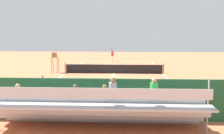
{
  "coord_description": "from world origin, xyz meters",
  "views": [
    {
      "loc": [
        -1.09,
        25.59,
        4.12
      ],
      "look_at": [
        0.0,
        4.0,
        1.2
      ],
      "focal_mm": 40.16,
      "sensor_mm": 36.0,
      "label": 1
    }
  ],
  "objects_px": {
    "tennis_net": "(114,69)",
    "tennis_ball_near": "(94,63)",
    "line_judge": "(42,93)",
    "tennis_player": "(112,55)",
    "bleacher_stand": "(99,109)",
    "umpire_chair": "(55,60)",
    "tennis_ball_far": "(121,62)",
    "equipment_bag": "(99,112)",
    "tennis_racket": "(105,62)",
    "courtside_bench": "(141,104)"
  },
  "relations": [
    {
      "from": "umpire_chair",
      "to": "tennis_ball_far",
      "type": "height_order",
      "value": "umpire_chair"
    },
    {
      "from": "tennis_net",
      "to": "courtside_bench",
      "type": "xyz_separation_m",
      "value": [
        -1.93,
        13.27,
        0.06
      ]
    },
    {
      "from": "tennis_ball_near",
      "to": "equipment_bag",
      "type": "bearing_deg",
      "value": 97.75
    },
    {
      "from": "umpire_chair",
      "to": "tennis_racket",
      "type": "distance_m",
      "value": 10.91
    },
    {
      "from": "equipment_bag",
      "to": "tennis_ball_near",
      "type": "relative_size",
      "value": 13.64
    },
    {
      "from": "tennis_ball_near",
      "to": "line_judge",
      "type": "distance_m",
      "value": 21.21
    },
    {
      "from": "tennis_player",
      "to": "tennis_racket",
      "type": "relative_size",
      "value": 3.33
    },
    {
      "from": "bleacher_stand",
      "to": "line_judge",
      "type": "relative_size",
      "value": 4.7
    },
    {
      "from": "tennis_racket",
      "to": "tennis_ball_near",
      "type": "height_order",
      "value": "tennis_ball_near"
    },
    {
      "from": "tennis_net",
      "to": "tennis_ball_near",
      "type": "distance_m",
      "value": 8.79
    },
    {
      "from": "bleacher_stand",
      "to": "courtside_bench",
      "type": "relative_size",
      "value": 5.03
    },
    {
      "from": "tennis_ball_far",
      "to": "umpire_chair",
      "type": "bearing_deg",
      "value": 54.87
    },
    {
      "from": "tennis_net",
      "to": "tennis_ball_far",
      "type": "bearing_deg",
      "value": -93.14
    },
    {
      "from": "line_judge",
      "to": "tennis_player",
      "type": "bearing_deg",
      "value": -96.11
    },
    {
      "from": "umpire_chair",
      "to": "tennis_racket",
      "type": "xyz_separation_m",
      "value": [
        -4.49,
        -9.86,
        -1.3
      ]
    },
    {
      "from": "tennis_net",
      "to": "umpire_chair",
      "type": "xyz_separation_m",
      "value": [
        6.2,
        -0.11,
        0.81
      ]
    },
    {
      "from": "bleacher_stand",
      "to": "tennis_ball_far",
      "type": "distance_m",
      "value": 25.06
    },
    {
      "from": "tennis_racket",
      "to": "tennis_ball_far",
      "type": "xyz_separation_m",
      "value": [
        -2.24,
        0.29,
        0.02
      ]
    },
    {
      "from": "tennis_player",
      "to": "umpire_chair",
      "type": "bearing_deg",
      "value": 62.59
    },
    {
      "from": "tennis_net",
      "to": "courtside_bench",
      "type": "bearing_deg",
      "value": 98.25
    },
    {
      "from": "bleacher_stand",
      "to": "umpire_chair",
      "type": "xyz_separation_m",
      "value": [
        6.23,
        -15.47,
        0.37
      ]
    },
    {
      "from": "umpire_chair",
      "to": "equipment_bag",
      "type": "xyz_separation_m",
      "value": [
        -6.0,
        13.51,
        -1.13
      ]
    },
    {
      "from": "equipment_bag",
      "to": "tennis_ball_far",
      "type": "height_order",
      "value": "equipment_bag"
    },
    {
      "from": "tennis_net",
      "to": "umpire_chair",
      "type": "relative_size",
      "value": 4.81
    },
    {
      "from": "umpire_chair",
      "to": "tennis_ball_near",
      "type": "distance_m",
      "value": 8.73
    },
    {
      "from": "tennis_net",
      "to": "umpire_chair",
      "type": "bearing_deg",
      "value": -1.06
    },
    {
      "from": "bleacher_stand",
      "to": "tennis_ball_far",
      "type": "relative_size",
      "value": 137.27
    },
    {
      "from": "tennis_net",
      "to": "courtside_bench",
      "type": "height_order",
      "value": "tennis_net"
    },
    {
      "from": "bleacher_stand",
      "to": "tennis_racket",
      "type": "xyz_separation_m",
      "value": [
        1.75,
        -25.33,
        -0.93
      ]
    },
    {
      "from": "courtside_bench",
      "to": "line_judge",
      "type": "distance_m",
      "value": 5.18
    },
    {
      "from": "tennis_racket",
      "to": "equipment_bag",
      "type": "bearing_deg",
      "value": 93.69
    },
    {
      "from": "tennis_racket",
      "to": "tennis_ball_near",
      "type": "relative_size",
      "value": 8.77
    },
    {
      "from": "bleacher_stand",
      "to": "tennis_racket",
      "type": "bearing_deg",
      "value": -86.06
    },
    {
      "from": "tennis_net",
      "to": "bleacher_stand",
      "type": "bearing_deg",
      "value": 90.12
    },
    {
      "from": "equipment_bag",
      "to": "tennis_racket",
      "type": "distance_m",
      "value": 23.42
    },
    {
      "from": "umpire_chair",
      "to": "tennis_ball_near",
      "type": "height_order",
      "value": "umpire_chair"
    },
    {
      "from": "courtside_bench",
      "to": "line_judge",
      "type": "bearing_deg",
      "value": -3.1
    },
    {
      "from": "tennis_ball_near",
      "to": "tennis_ball_far",
      "type": "bearing_deg",
      "value": -157.91
    },
    {
      "from": "bleacher_stand",
      "to": "umpire_chair",
      "type": "height_order",
      "value": "bleacher_stand"
    },
    {
      "from": "courtside_bench",
      "to": "tennis_ball_near",
      "type": "bearing_deg",
      "value": -76.71
    },
    {
      "from": "umpire_chair",
      "to": "tennis_ball_near",
      "type": "bearing_deg",
      "value": -110.73
    },
    {
      "from": "equipment_bag",
      "to": "tennis_player",
      "type": "bearing_deg",
      "value": -88.86
    },
    {
      "from": "equipment_bag",
      "to": "tennis_player",
      "type": "xyz_separation_m",
      "value": [
        0.48,
        -24.15,
        0.84
      ]
    },
    {
      "from": "tennis_ball_near",
      "to": "bleacher_stand",
      "type": "bearing_deg",
      "value": 97.68
    },
    {
      "from": "line_judge",
      "to": "tennis_ball_far",
      "type": "bearing_deg",
      "value": -99.4
    },
    {
      "from": "bleacher_stand",
      "to": "tennis_net",
      "type": "bearing_deg",
      "value": -89.88
    },
    {
      "from": "tennis_net",
      "to": "line_judge",
      "type": "distance_m",
      "value": 13.4
    },
    {
      "from": "bleacher_stand",
      "to": "tennis_racket",
      "type": "height_order",
      "value": "bleacher_stand"
    },
    {
      "from": "courtside_bench",
      "to": "line_judge",
      "type": "relative_size",
      "value": 0.93
    },
    {
      "from": "tennis_net",
      "to": "tennis_ball_far",
      "type": "height_order",
      "value": "tennis_net"
    }
  ]
}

